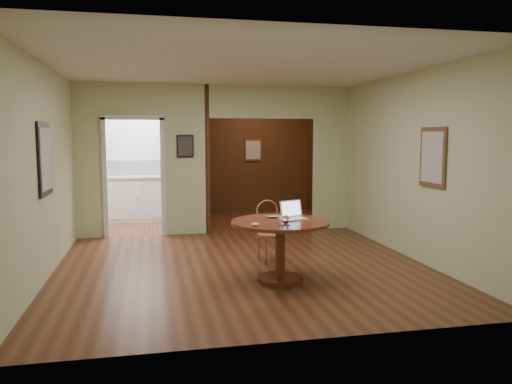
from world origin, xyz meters
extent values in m
plane|color=#4C2415|center=(0.00, 0.00, 0.00)|extent=(5.00, 5.00, 0.00)
plane|color=silver|center=(0.00, 0.00, 2.70)|extent=(5.00, 5.00, 0.00)
plane|color=beige|center=(0.00, -2.50, 1.35)|extent=(5.00, 0.00, 5.00)
plane|color=beige|center=(-2.50, 0.00, 1.35)|extent=(0.00, 5.00, 5.00)
plane|color=beige|center=(2.50, 0.00, 1.35)|extent=(0.00, 5.00, 5.00)
cube|color=beige|center=(-2.25, 2.50, 1.35)|extent=(0.50, 2.70, 0.04)
cube|color=beige|center=(-0.60, 2.50, 1.35)|extent=(0.80, 2.70, 0.04)
cube|color=beige|center=(2.15, 2.50, 1.35)|extent=(0.70, 2.70, 0.04)
plane|color=silver|center=(-1.35, 4.50, 1.35)|extent=(2.70, 0.00, 2.70)
plane|color=#3E1E12|center=(1.15, 5.00, 1.35)|extent=(2.70, 0.00, 2.70)
cube|color=#3E1E12|center=(-0.20, 3.75, 1.35)|extent=(0.08, 2.50, 2.70)
cube|color=black|center=(-2.48, 0.00, 1.50)|extent=(0.03, 0.70, 0.90)
cube|color=brown|center=(2.48, -0.50, 1.50)|extent=(0.03, 0.60, 0.80)
cube|color=black|center=(-0.60, 2.48, 1.60)|extent=(0.30, 0.03, 0.40)
cube|color=silver|center=(1.15, 4.98, 1.45)|extent=(0.40, 0.03, 0.50)
cube|color=white|center=(-1.35, 4.49, 1.10)|extent=(2.00, 0.02, 0.32)
cylinder|color=maroon|center=(0.33, -0.72, 0.03)|extent=(0.56, 0.56, 0.05)
cylinder|color=maroon|center=(0.33, -0.72, 0.37)|extent=(0.12, 0.12, 0.65)
cylinder|color=maroon|center=(0.33, -0.72, 0.73)|extent=(1.20, 1.20, 0.04)
cylinder|color=brown|center=(0.43, 0.21, 0.40)|extent=(0.43, 0.43, 0.03)
cylinder|color=brown|center=(0.32, 0.05, 0.20)|extent=(0.02, 0.02, 0.40)
cylinder|color=brown|center=(0.58, 0.10, 0.20)|extent=(0.02, 0.02, 0.40)
cylinder|color=brown|center=(0.28, 0.31, 0.20)|extent=(0.02, 0.02, 0.40)
cylinder|color=brown|center=(0.54, 0.36, 0.20)|extent=(0.02, 0.02, 0.40)
cylinder|color=brown|center=(0.26, 0.31, 0.56)|extent=(0.02, 0.02, 0.32)
cylinder|color=brown|center=(0.56, 0.36, 0.56)|extent=(0.02, 0.02, 0.32)
torus|color=brown|center=(0.41, 0.34, 0.71)|extent=(0.34, 0.08, 0.34)
cube|color=white|center=(0.52, -0.65, 0.76)|extent=(0.37, 0.32, 0.02)
cube|color=silver|center=(0.52, -0.68, 0.77)|extent=(0.29, 0.20, 0.00)
cube|color=white|center=(0.52, -0.52, 0.87)|extent=(0.32, 0.17, 0.21)
cube|color=#99A3C3|center=(0.52, -0.53, 0.87)|extent=(0.27, 0.14, 0.17)
imported|color=silver|center=(0.38, -0.52, 0.76)|extent=(0.35, 0.24, 0.03)
ellipsoid|color=white|center=(-0.05, -1.01, 0.77)|extent=(0.10, 0.06, 0.04)
cylinder|color=#0B1953|center=(0.30, -1.03, 0.76)|extent=(0.14, 0.02, 0.01)
cube|color=white|center=(-1.35, 4.20, 0.45)|extent=(2.00, 0.55, 0.90)
cube|color=beige|center=(-1.35, 4.20, 0.92)|extent=(2.06, 0.60, 0.04)
sphere|color=#B20C0C|center=(-1.50, 3.91, 0.50)|extent=(0.03, 0.03, 0.03)
sphere|color=#B20C0C|center=(-0.50, 3.91, 0.50)|extent=(0.03, 0.03, 0.03)
ellipsoid|color=beige|center=(-0.70, 4.20, 1.09)|extent=(0.32, 0.28, 0.31)
camera|label=1|loc=(-1.20, -6.52, 1.78)|focal=35.00mm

